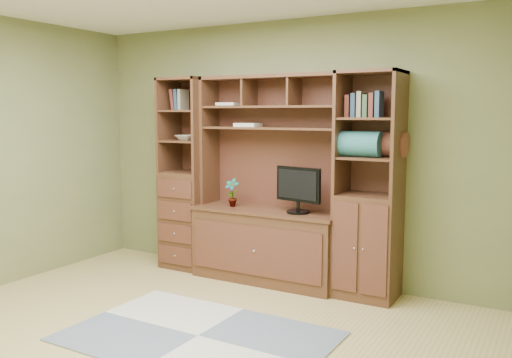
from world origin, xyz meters
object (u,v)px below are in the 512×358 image
Objects in this scene: center_hutch at (267,180)px; right_tower at (369,186)px; left_tower at (187,174)px; monitor at (298,181)px.

right_tower is (1.02, 0.04, 0.00)m from center_hutch.
left_tower is 1.36m from monitor.
left_tower is at bearing -171.83° from monitor.
right_tower reaches higher than monitor.
left_tower reaches higher than monitor.
right_tower is at bearing 0.00° from left_tower.
right_tower is 0.67m from monitor.
center_hutch is 1.03m from right_tower.
center_hutch and right_tower have the same top height.
left_tower and right_tower have the same top height.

